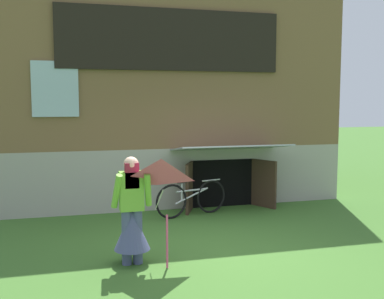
{
  "coord_description": "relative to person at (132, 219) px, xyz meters",
  "views": [
    {
      "loc": [
        -2.23,
        -6.73,
        2.35
      ],
      "look_at": [
        -0.06,
        1.13,
        1.5
      ],
      "focal_mm": 43.66,
      "sensor_mm": 36.0,
      "label": 1
    }
  ],
  "objects": [
    {
      "name": "ground_plane",
      "position": [
        1.32,
        0.19,
        -0.66
      ],
      "size": [
        60.0,
        60.0,
        0.0
      ],
      "primitive_type": "plane",
      "color": "#3D6B28"
    },
    {
      "name": "log_house",
      "position": [
        1.32,
        5.4,
        2.1
      ],
      "size": [
        8.14,
        5.54,
        5.52
      ],
      "color": "#9E998E",
      "rests_on": "ground_plane"
    },
    {
      "name": "person",
      "position": [
        0.0,
        0.0,
        0.0
      ],
      "size": [
        0.61,
        0.52,
        1.57
      ],
      "rotation": [
        0.0,
        0.0,
        0.0
      ],
      "color": "#474C75",
      "rests_on": "ground_plane"
    },
    {
      "name": "kite",
      "position": [
        0.33,
        -0.53,
        0.56
      ],
      "size": [
        0.85,
        0.92,
        1.46
      ],
      "color": "#E54C7F",
      "rests_on": "ground_plane"
    },
    {
      "name": "bicycle_silver",
      "position": [
        1.58,
        2.52,
        -0.29
      ],
      "size": [
        1.6,
        0.51,
        0.75
      ],
      "rotation": [
        0.0,
        0.0,
        0.29
      ],
      "color": "black",
      "rests_on": "ground_plane"
    }
  ]
}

